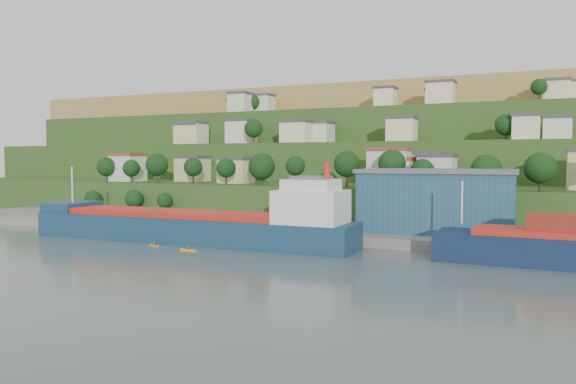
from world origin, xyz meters
The scene contains 10 objects.
ground centered at (0.00, 0.00, 0.00)m, with size 500.00×500.00×0.00m, color #475650.
quay centered at (20.00, 28.00, 0.00)m, with size 220.00×26.00×4.00m, color slate.
pebble_beach centered at (-55.00, 22.00, 0.00)m, with size 40.00×18.00×2.40m, color slate.
hillside centered at (0.00, 168.70, 0.08)m, with size 360.00×210.39×96.00m.
cargo_ship_near centered at (-5.58, 7.79, 2.91)m, with size 71.16×12.36×18.25m.
warehouse centered at (38.19, 31.00, 8.43)m, with size 31.69×20.15×12.80m.
caravan centered at (-47.83, 21.69, 2.63)m, with size 6.14×2.56×2.86m, color white.
dinghy centered at (-43.70, 17.53, 1.56)m, with size 3.62×1.36×0.72m, color silver.
kayak_orange centered at (-10.43, 0.16, 0.22)m, with size 2.99×1.75×0.76m.
kayak_yellow centered at (-1.12, -1.77, 0.26)m, with size 3.63×1.09×0.89m.
Camera 1 is at (58.68, -87.08, 16.82)m, focal length 35.00 mm.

